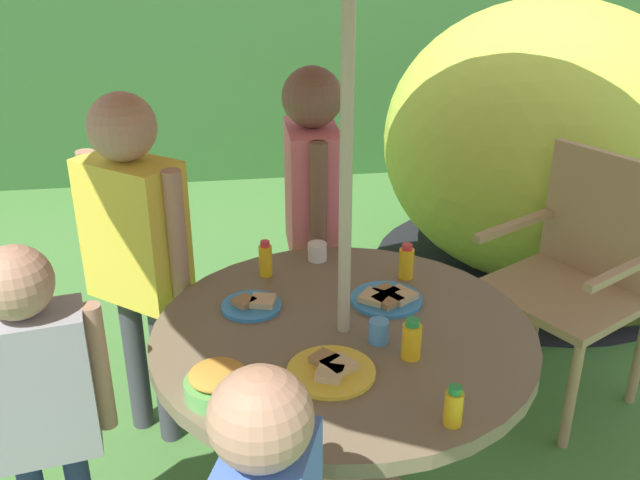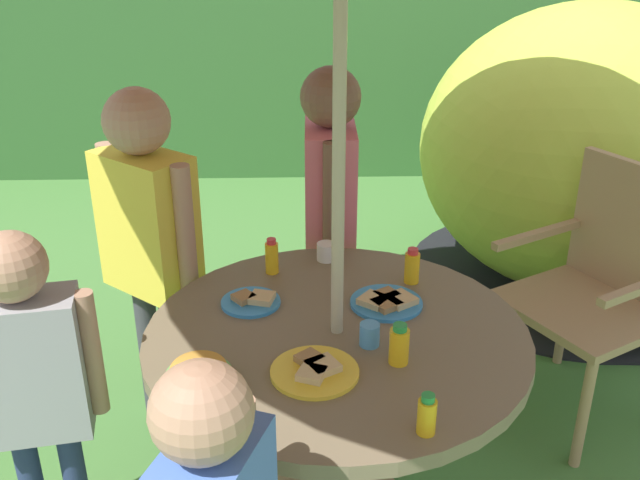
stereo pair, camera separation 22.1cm
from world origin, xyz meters
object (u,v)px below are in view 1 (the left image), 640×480
Objects in this scene: plate_mid_right at (387,298)px; juice_bottle_far_left at (266,259)px; wooden_chair at (580,266)px; snack_bowl at (218,383)px; child_in_grey_shirt at (36,386)px; cup_near at (317,252)px; child_in_yellow_shirt at (134,231)px; child_in_pink_shirt at (313,191)px; garden_table at (343,373)px; juice_bottle_center_front at (412,340)px; dome_tent at (543,143)px; plate_center_back at (253,305)px; juice_bottle_near_left at (406,262)px; juice_bottle_near_right at (454,407)px; cup_far at (379,331)px; plate_far_right at (331,370)px.

juice_bottle_far_left is at bearing 147.35° from plate_mid_right.
wooden_chair is 5.77× the size of snack_bowl.
cup_near is at bearing 26.72° from child_in_grey_shirt.
child_in_pink_shirt is at bearing 62.64° from child_in_yellow_shirt.
juice_bottle_far_left is at bearing 118.00° from garden_table.
plate_mid_right is 1.80× the size of juice_bottle_far_left.
juice_bottle_center_front is 0.66m from cup_near.
dome_tent is 2.22m from plate_center_back.
child_in_grey_shirt is 0.50m from snack_bowl.
dome_tent is 10.43× the size of snack_bowl.
wooden_chair is at bearing -108.69° from dome_tent.
child_in_yellow_shirt reaches higher than juice_bottle_near_left.
juice_bottle_near_left is 1.02× the size of juice_bottle_center_front.
child_in_pink_shirt is 1.28m from juice_bottle_near_right.
juice_bottle_center_front is (0.36, -0.55, -0.00)m from juice_bottle_far_left.
child_in_pink_shirt is at bearing 98.69° from juice_bottle_center_front.
wooden_chair reaches higher than cup_far.
cup_far is at bearing -40.83° from garden_table.
child_in_yellow_shirt is 1.19× the size of child_in_grey_shirt.
garden_table is at bearing -62.00° from juice_bottle_far_left.
wooden_chair is 1.19m from juice_bottle_center_front.
juice_bottle_near_left is (1.11, 0.45, 0.06)m from child_in_grey_shirt.
child_in_grey_shirt reaches higher than snack_bowl.
dome_tent reaches higher than plate_center_back.
garden_table is 6.07× the size of plate_center_back.
child_in_yellow_shirt is 19.54× the size of cup_far.
child_in_yellow_shirt is at bearing -152.84° from dome_tent.
cup_far is (-0.96, -0.66, 0.19)m from wooden_chair.
cup_near is at bearing 51.25° from plate_center_back.
juice_bottle_near_left reaches higher than cup_far.
dome_tent is 1.95m from plate_mid_right.
child_in_yellow_shirt is 10.85× the size of juice_bottle_near_left.
wooden_chair is at bearing 35.37° from plate_far_right.
juice_bottle_near_left is 0.97× the size of juice_bottle_far_left.
dome_tent is (1.36, 1.68, 0.16)m from garden_table.
wooden_chair is at bearing 11.03° from child_in_grey_shirt.
plate_mid_right is at bearing 37.81° from snack_bowl.
child_in_pink_shirt is at bearing 66.86° from plate_center_back.
cup_far is at bearing -108.54° from plate_mid_right.
garden_table is at bearing 0.00° from child_in_yellow_shirt.
cup_far is at bearing -128.86° from dome_tent.
dome_tent is 1.62m from child_in_pink_shirt.
wooden_chair is 1.18m from cup_far.
juice_bottle_near_left is (-0.79, -0.28, 0.21)m from wooden_chair.
plate_far_right is (-0.07, -0.21, 0.17)m from garden_table.
plate_center_back is (0.59, 0.32, 0.02)m from child_in_grey_shirt.
child_in_yellow_shirt is 0.84m from snack_bowl.
child_in_yellow_shirt is 1.06m from juice_bottle_center_front.
plate_center_back is (-0.26, 0.17, 0.17)m from garden_table.
juice_bottle_near_right is (1.04, -0.31, 0.06)m from child_in_grey_shirt.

